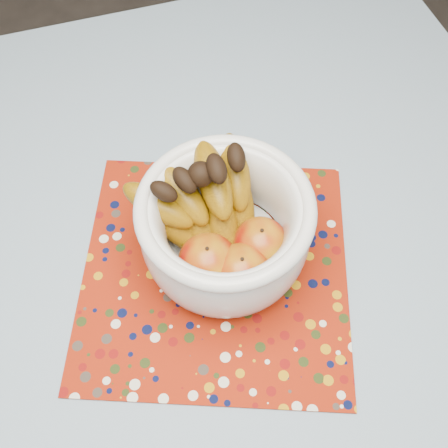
% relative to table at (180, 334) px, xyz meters
% --- Properties ---
extents(table, '(1.20, 1.20, 0.75)m').
position_rel_table_xyz_m(table, '(0.00, 0.00, 0.00)').
color(table, brown).
rests_on(table, ground).
extents(tablecloth, '(1.32, 1.32, 0.01)m').
position_rel_table_xyz_m(tablecloth, '(0.00, 0.00, 0.08)').
color(tablecloth, slate).
rests_on(tablecloth, table).
extents(placemat, '(0.49, 0.49, 0.00)m').
position_rel_table_xyz_m(placemat, '(0.07, 0.05, 0.09)').
color(placemat, maroon).
rests_on(placemat, tablecloth).
extents(fruit_bowl, '(0.27, 0.24, 0.19)m').
position_rel_table_xyz_m(fruit_bowl, '(0.08, 0.08, 0.17)').
color(fruit_bowl, silver).
rests_on(fruit_bowl, placemat).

